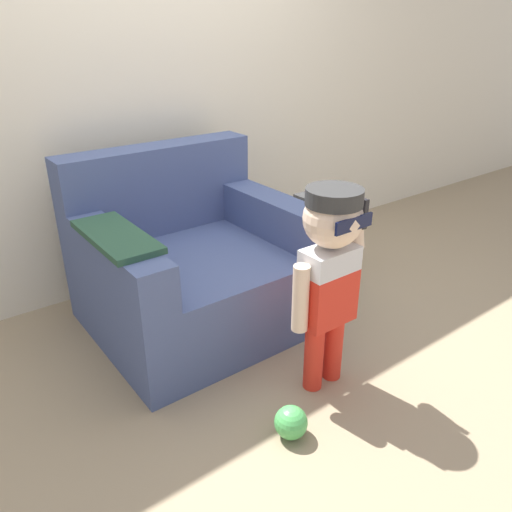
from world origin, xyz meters
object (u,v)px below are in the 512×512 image
person_child (330,261)px  side_table (316,232)px  toy_ball (291,422)px  armchair (193,266)px

person_child → side_table: person_child is taller
person_child → toy_ball: size_ratio=6.87×
armchair → person_child: bearing=-78.3°
side_table → person_child: bearing=-131.3°
person_child → toy_ball: (-0.35, -0.18, -0.57)m
person_child → toy_ball: 0.69m
side_table → toy_ball: 1.52m
armchair → side_table: size_ratio=2.25×
side_table → toy_ball: bearing=-136.9°
person_child → toy_ball: person_child is taller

